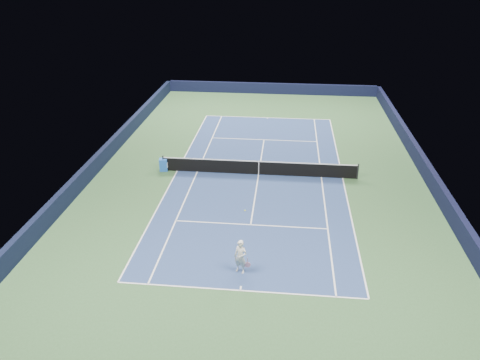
# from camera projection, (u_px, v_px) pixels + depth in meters

# --- Properties ---
(ground) EXTENTS (40.00, 40.00, 0.00)m
(ground) POSITION_uv_depth(u_px,v_px,m) (259.00, 174.00, 30.93)
(ground) COLOR #2E512C
(ground) RESTS_ON ground
(wall_far) EXTENTS (22.00, 0.35, 1.10)m
(wall_far) POSITION_uv_depth(u_px,v_px,m) (271.00, 88.00, 48.41)
(wall_far) COLOR black
(wall_far) RESTS_ON ground
(wall_right) EXTENTS (0.35, 40.00, 1.10)m
(wall_right) POSITION_uv_depth(u_px,v_px,m) (429.00, 174.00, 29.69)
(wall_right) COLOR black
(wall_right) RESTS_ON ground
(wall_left) EXTENTS (0.35, 40.00, 1.10)m
(wall_left) POSITION_uv_depth(u_px,v_px,m) (100.00, 160.00, 31.68)
(wall_left) COLOR black
(wall_left) RESTS_ON ground
(court_surface) EXTENTS (10.97, 23.77, 0.01)m
(court_surface) POSITION_uv_depth(u_px,v_px,m) (259.00, 174.00, 30.92)
(court_surface) COLOR navy
(court_surface) RESTS_ON ground
(baseline_far) EXTENTS (10.97, 0.08, 0.00)m
(baseline_far) POSITION_uv_depth(u_px,v_px,m) (268.00, 118.00, 41.55)
(baseline_far) COLOR white
(baseline_far) RESTS_ON ground
(baseline_near) EXTENTS (10.97, 0.08, 0.00)m
(baseline_near) POSITION_uv_depth(u_px,v_px,m) (240.00, 290.00, 20.29)
(baseline_near) COLOR white
(baseline_near) RESTS_ON ground
(sideline_doubles_right) EXTENTS (0.08, 23.77, 0.00)m
(sideline_doubles_right) POSITION_uv_depth(u_px,v_px,m) (343.00, 178.00, 30.42)
(sideline_doubles_right) COLOR white
(sideline_doubles_right) RESTS_ON ground
(sideline_doubles_left) EXTENTS (0.08, 23.77, 0.00)m
(sideline_doubles_left) POSITION_uv_depth(u_px,v_px,m) (177.00, 171.00, 31.43)
(sideline_doubles_left) COLOR white
(sideline_doubles_left) RESTS_ON ground
(sideline_singles_right) EXTENTS (0.08, 23.77, 0.00)m
(sideline_singles_right) POSITION_uv_depth(u_px,v_px,m) (321.00, 177.00, 30.54)
(sideline_singles_right) COLOR white
(sideline_singles_right) RESTS_ON ground
(sideline_singles_left) EXTENTS (0.08, 23.77, 0.00)m
(sideline_singles_left) POSITION_uv_depth(u_px,v_px,m) (197.00, 172.00, 31.30)
(sideline_singles_left) COLOR white
(sideline_singles_left) RESTS_ON ground
(service_line_far) EXTENTS (8.23, 0.08, 0.00)m
(service_line_far) POSITION_uv_depth(u_px,v_px,m) (264.00, 140.00, 36.64)
(service_line_far) COLOR white
(service_line_far) RESTS_ON ground
(service_line_near) EXTENTS (8.23, 0.08, 0.00)m
(service_line_near) POSITION_uv_depth(u_px,v_px,m) (251.00, 225.00, 25.20)
(service_line_near) COLOR white
(service_line_near) RESTS_ON ground
(center_service_line) EXTENTS (0.08, 12.80, 0.00)m
(center_service_line) POSITION_uv_depth(u_px,v_px,m) (259.00, 174.00, 30.92)
(center_service_line) COLOR white
(center_service_line) RESTS_ON ground
(center_mark_far) EXTENTS (0.08, 0.30, 0.00)m
(center_mark_far) POSITION_uv_depth(u_px,v_px,m) (267.00, 118.00, 41.42)
(center_mark_far) COLOR white
(center_mark_far) RESTS_ON ground
(center_mark_near) EXTENTS (0.08, 0.30, 0.00)m
(center_mark_near) POSITION_uv_depth(u_px,v_px,m) (241.00, 288.00, 20.43)
(center_mark_near) COLOR white
(center_mark_near) RESTS_ON ground
(tennis_net) EXTENTS (12.90, 0.10, 1.07)m
(tennis_net) POSITION_uv_depth(u_px,v_px,m) (259.00, 168.00, 30.70)
(tennis_net) COLOR black
(tennis_net) RESTS_ON ground
(sponsor_cube) EXTENTS (0.61, 0.55, 0.85)m
(sponsor_cube) POSITION_uv_depth(u_px,v_px,m) (164.00, 165.00, 31.31)
(sponsor_cube) COLOR blue
(sponsor_cube) RESTS_ON ground
(tennis_player) EXTENTS (0.82, 1.33, 2.71)m
(tennis_player) POSITION_uv_depth(u_px,v_px,m) (241.00, 257.00, 21.13)
(tennis_player) COLOR white
(tennis_player) RESTS_ON ground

